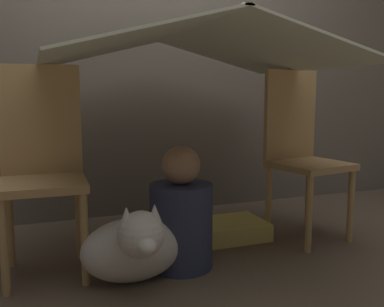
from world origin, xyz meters
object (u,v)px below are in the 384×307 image
(chair_right, at_px, (301,148))
(dog, at_px, (134,246))
(person_front, at_px, (181,217))
(chair_left, at_px, (42,162))

(chair_right, height_order, dog, chair_right)
(chair_right, relative_size, dog, 2.12)
(chair_right, distance_m, dog, 1.18)
(person_front, relative_size, dog, 1.30)
(chair_left, xyz_separation_m, dog, (0.36, -0.32, -0.35))
(chair_left, height_order, dog, chair_left)
(chair_right, bearing_deg, person_front, -175.61)
(chair_left, distance_m, person_front, 0.71)
(dog, bearing_deg, chair_right, 16.34)
(chair_right, xyz_separation_m, dog, (-1.08, -0.32, -0.35))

